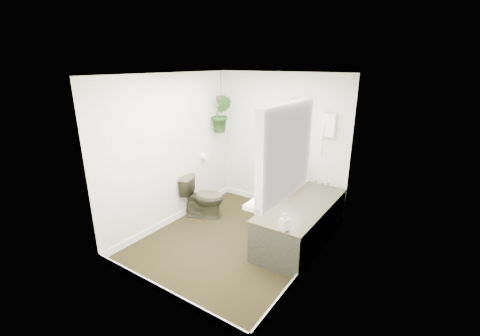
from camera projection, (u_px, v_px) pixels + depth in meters
The scene contains 22 objects.
floor at pixel (234, 240), 4.64m from camera, with size 2.30×2.80×0.02m, color #2D2A14.
ceiling at pixel (233, 73), 3.91m from camera, with size 2.30×2.80×0.02m, color white.
wall_back at pixel (282, 143), 5.39m from camera, with size 2.30×0.02×2.30m, color white.
wall_front at pixel (152, 200), 3.17m from camera, with size 2.30×0.02×2.30m, color white.
wall_left at pixel (172, 151), 4.89m from camera, with size 0.02×2.80×2.30m, color white.
wall_right at pixel (317, 181), 3.66m from camera, with size 0.02×2.80×2.30m, color white.
skirting at pixel (234, 236), 4.63m from camera, with size 2.30×2.80×0.10m, color white.
bathtub at pixel (301, 223), 4.52m from camera, with size 0.72×1.72×0.58m, color #3C3C28, non-canonical shape.
bath_screen at pixel (298, 144), 4.77m from camera, with size 0.04×0.72×1.40m, color silver, non-canonical shape.
shower_box at pixel (329, 125), 4.78m from camera, with size 0.20×0.10×0.35m, color white.
oval_mirror at pixel (293, 124), 5.14m from camera, with size 0.46×0.03×0.62m, color #B0AA9A.
wall_sconce at pixel (271, 127), 5.37m from camera, with size 0.04×0.04×0.22m, color black.
toilet_roll_holder at pixel (205, 157), 5.49m from camera, with size 0.11×0.11×0.11m, color white.
window_recess at pixel (286, 151), 2.99m from camera, with size 0.08×1.00×0.90m, color white.
window_sill at pixel (278, 191), 3.16m from camera, with size 0.18×1.00×0.04m, color white.
window_blinds at pixel (282, 151), 3.02m from camera, with size 0.01×0.86×0.76m, color white.
toilet at pixel (203, 197), 5.25m from camera, with size 0.39×0.68×0.69m, color #3C3C28.
pedestal_sink at pixel (285, 186), 5.32m from camera, with size 0.56×0.48×0.96m, color #3C3C28, non-canonical shape.
sill_plant at pixel (279, 175), 3.23m from camera, with size 0.20×0.17×0.22m, color black.
hanging_plant at pixel (221, 114), 5.46m from camera, with size 0.34×0.27×0.62m, color black.
soap_bottle at pixel (284, 222), 3.71m from camera, with size 0.10×0.10×0.21m, color black.
hanging_pot at pixel (221, 100), 5.38m from camera, with size 0.16×0.16×0.12m, color #392B20.
Camera 1 is at (2.34, -3.34, 2.45)m, focal length 24.00 mm.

